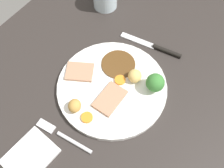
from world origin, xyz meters
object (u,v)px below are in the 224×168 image
object	(u,v)px
carrot_coin_back	(120,80)
knife	(156,47)
broccoli_floret	(155,83)
carrot_coin_front	(87,117)
meat_slice_main	(108,99)
roast_potato_right	(75,106)
folded_napkin	(30,156)
dinner_plate	(112,87)
roast_potato_left	(135,76)
fork	(62,136)
meat_slice_under	(80,72)

from	to	relation	value
carrot_coin_back	knife	distance (cm)	15.73
broccoli_floret	carrot_coin_back	bearing A→B (deg)	109.96
carrot_coin_front	meat_slice_main	bearing A→B (deg)	-11.56
roast_potato_right	folded_napkin	xyz separation A→B (cm)	(-14.86, 1.38, -2.54)
dinner_plate	roast_potato_right	world-z (taller)	roast_potato_right
roast_potato_left	carrot_coin_front	bearing A→B (deg)	167.34
roast_potato_right	fork	xyz separation A→B (cm)	(-6.96, -1.53, -2.56)
carrot_coin_back	fork	size ratio (longest dim) A/B	0.19
carrot_coin_front	carrot_coin_back	world-z (taller)	carrot_coin_front
roast_potato_left	roast_potato_right	bearing A→B (deg)	154.14
carrot_coin_back	folded_napkin	distance (cm)	28.36
meat_slice_main	fork	distance (cm)	13.97
carrot_coin_front	carrot_coin_back	bearing A→B (deg)	-3.07
knife	carrot_coin_front	bearing A→B (deg)	76.60
carrot_coin_front	folded_napkin	world-z (taller)	carrot_coin_front
meat_slice_under	folded_napkin	world-z (taller)	meat_slice_under
dinner_plate	fork	distance (cm)	17.44
carrot_coin_back	meat_slice_under	bearing A→B (deg)	111.82
meat_slice_main	carrot_coin_front	xyz separation A→B (cm)	(-6.79, 1.39, -0.07)
knife	folded_napkin	distance (cm)	43.97
meat_slice_under	roast_potato_right	size ratio (longest dim) A/B	2.03
broccoli_floret	folded_napkin	bearing A→B (deg)	155.00
dinner_plate	roast_potato_right	bearing A→B (deg)	159.84
carrot_coin_front	broccoli_floret	size ratio (longest dim) A/B	0.54
meat_slice_under	folded_napkin	bearing A→B (deg)	-169.95
dinner_plate	folded_napkin	distance (cm)	25.71
carrot_coin_front	folded_napkin	xyz separation A→B (cm)	(-14.49, 5.28, -1.33)
knife	folded_napkin	world-z (taller)	knife
roast_potato_left	broccoli_floret	bearing A→B (deg)	-84.56
meat_slice_under	roast_potato_left	xyz separation A→B (cm)	(6.58, -12.99, 1.23)
roast_potato_right	carrot_coin_front	xyz separation A→B (cm)	(-0.37, -3.90, -1.21)
carrot_coin_back	broccoli_floret	world-z (taller)	broccoli_floret
carrot_coin_front	knife	bearing A→B (deg)	-5.28
fork	meat_slice_under	bearing A→B (deg)	-71.06
roast_potato_right	knife	bearing A→B (deg)	-13.01
carrot_coin_front	folded_napkin	bearing A→B (deg)	159.97
carrot_coin_front	fork	bearing A→B (deg)	160.18
meat_slice_under	carrot_coin_back	bearing A→B (deg)	-68.18
carrot_coin_back	broccoli_floret	distance (cm)	9.24
meat_slice_main	carrot_coin_front	distance (cm)	6.93
meat_slice_main	folded_napkin	bearing A→B (deg)	162.60
roast_potato_right	folded_napkin	size ratio (longest dim) A/B	0.32
folded_napkin	roast_potato_left	bearing A→B (deg)	-16.26
roast_potato_left	carrot_coin_front	xyz separation A→B (cm)	(-15.71, 3.53, -1.30)
knife	roast_potato_right	bearing A→B (deg)	68.86
broccoli_floret	folded_napkin	world-z (taller)	broccoli_floret
meat_slice_main	roast_potato_left	world-z (taller)	roast_potato_left
meat_slice_under	broccoli_floret	distance (cm)	19.98
dinner_plate	meat_slice_under	world-z (taller)	meat_slice_under
carrot_coin_front	fork	xyz separation A→B (cm)	(-6.59, 2.38, -1.34)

